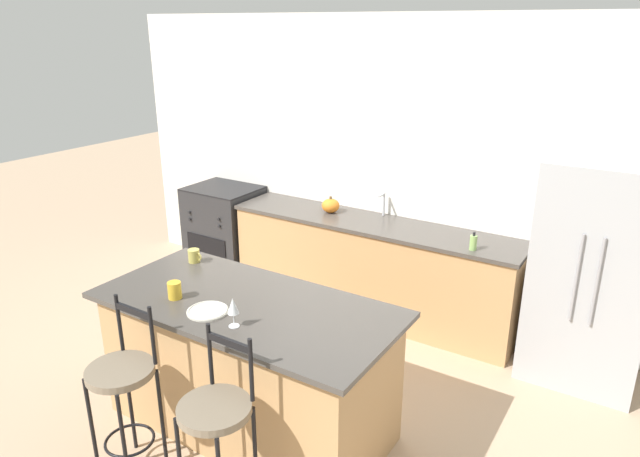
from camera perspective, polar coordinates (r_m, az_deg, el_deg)
ground_plane at (r=5.30m, az=3.29°, el=-9.69°), size 18.00×18.00×0.00m
wall_back at (r=5.33m, az=6.97°, el=6.07°), size 6.00×0.07×2.70m
back_counter at (r=5.37m, az=5.21°, el=-3.85°), size 2.76×0.63×0.91m
sink_faucet at (r=5.32m, az=6.33°, el=2.68°), size 0.02×0.13×0.22m
kitchen_island at (r=3.92m, az=-7.16°, el=-13.37°), size 1.99×0.95×0.94m
refrigerator at (r=4.69m, az=25.60°, el=-4.12°), size 0.82×0.69×1.72m
oven_range at (r=6.27m, az=-9.42°, el=-0.20°), size 0.73×0.63×0.97m
bar_stool_near at (r=3.66m, az=-19.05°, el=-14.75°), size 0.39×0.39×1.11m
bar_stool_far at (r=3.24m, az=-10.28°, el=-18.87°), size 0.39×0.39×1.11m
dinner_plate at (r=3.60m, az=-11.17°, el=-8.08°), size 0.26×0.26×0.02m
wine_glass at (r=3.36m, az=-8.70°, el=-7.74°), size 0.07×0.07×0.18m
coffee_mug at (r=4.32m, az=-12.47°, el=-2.68°), size 0.12×0.09×0.10m
tumbler_cup at (r=3.80m, az=-14.34°, el=-6.00°), size 0.09×0.09×0.11m
pumpkin_decoration at (r=5.41m, az=1.07°, el=2.31°), size 0.17×0.17×0.16m
soap_bottle at (r=4.67m, az=15.08°, el=-1.37°), size 0.06×0.06×0.15m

